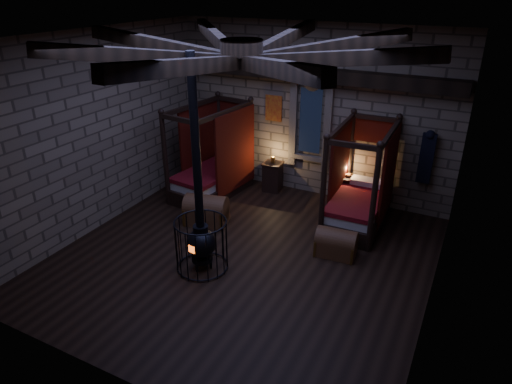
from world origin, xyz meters
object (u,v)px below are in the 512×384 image
at_px(bed_left, 213,172).
at_px(trunk_right, 336,244).
at_px(stove, 201,240).
at_px(trunk_left, 206,211).
at_px(bed_right, 359,200).

distance_m(bed_left, trunk_right, 4.00).
bearing_deg(stove, trunk_right, 45.03).
bearing_deg(trunk_left, trunk_right, -12.82).
distance_m(bed_right, stove, 3.80).
xyz_separation_m(bed_left, trunk_left, (0.70, -1.45, -0.26)).
bearing_deg(stove, bed_right, 63.89).
bearing_deg(bed_left, stove, -55.12).
relative_size(trunk_left, stove, 0.26).
bearing_deg(trunk_right, stove, -148.15).
bearing_deg(trunk_left, stove, -73.64).
height_order(bed_left, trunk_left, bed_left).
bearing_deg(bed_left, trunk_left, -57.40).
xyz_separation_m(bed_left, trunk_right, (3.74, -1.40, -0.31)).
height_order(bed_right, stove, stove).
bearing_deg(bed_left, trunk_right, -13.72).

